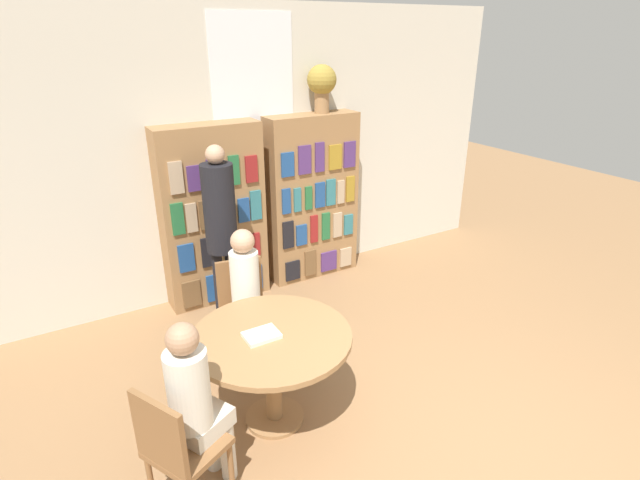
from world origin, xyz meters
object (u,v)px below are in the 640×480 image
(bookshelf_right, at_px, (312,198))
(flower_vase, at_px, (322,83))
(bookshelf_left, at_px, (213,216))
(chair_left_side, at_px, (243,305))
(seated_reader_right, at_px, (196,399))
(reading_table, at_px, (272,350))
(seated_reader_left, at_px, (247,293))
(chair_near_camera, at_px, (177,446))
(librarian_standing, at_px, (220,218))

(bookshelf_right, bearing_deg, flower_vase, 2.14)
(bookshelf_left, bearing_deg, chair_left_side, -98.12)
(seated_reader_right, bearing_deg, reading_table, 90.00)
(bookshelf_left, bearing_deg, bookshelf_right, 0.00)
(reading_table, bearing_deg, seated_reader_left, 80.66)
(chair_left_side, height_order, seated_reader_left, seated_reader_left)
(seated_reader_left, bearing_deg, chair_near_camera, 59.74)
(reading_table, bearing_deg, flower_vase, 51.29)
(flower_vase, bearing_deg, seated_reader_right, -134.04)
(bookshelf_right, height_order, reading_table, bookshelf_right)
(chair_near_camera, relative_size, seated_reader_left, 0.71)
(seated_reader_right, bearing_deg, seated_reader_left, 116.98)
(bookshelf_left, distance_m, chair_near_camera, 2.71)
(bookshelf_right, relative_size, chair_near_camera, 2.12)
(bookshelf_left, xyz_separation_m, reading_table, (-0.31, -2.02, -0.32))
(bookshelf_right, height_order, flower_vase, flower_vase)
(chair_left_side, xyz_separation_m, librarian_standing, (0.06, 0.62, 0.60))
(reading_table, relative_size, seated_reader_left, 0.91)
(bookshelf_right, height_order, librarian_standing, bookshelf_right)
(seated_reader_right, height_order, librarian_standing, librarian_standing)
(seated_reader_left, height_order, librarian_standing, librarian_standing)
(seated_reader_left, distance_m, seated_reader_right, 1.30)
(reading_table, relative_size, librarian_standing, 0.64)
(chair_near_camera, height_order, seated_reader_right, seated_reader_right)
(seated_reader_right, bearing_deg, chair_near_camera, -90.00)
(bookshelf_left, relative_size, chair_left_side, 2.12)
(bookshelf_left, height_order, librarian_standing, bookshelf_left)
(seated_reader_right, bearing_deg, librarian_standing, 128.28)
(bookshelf_left, distance_m, chair_left_side, 1.22)
(flower_vase, height_order, seated_reader_left, flower_vase)
(chair_left_side, height_order, librarian_standing, librarian_standing)
(bookshelf_right, distance_m, flower_vase, 1.27)
(reading_table, height_order, chair_left_side, chair_left_side)
(bookshelf_right, bearing_deg, reading_table, -126.50)
(chair_near_camera, distance_m, chair_left_side, 1.62)
(bookshelf_left, distance_m, flower_vase, 1.82)
(librarian_standing, bearing_deg, seated_reader_left, -96.67)
(bookshelf_left, relative_size, librarian_standing, 1.05)
(chair_left_side, bearing_deg, seated_reader_right, 66.24)
(flower_vase, relative_size, seated_reader_left, 0.40)
(flower_vase, distance_m, reading_table, 3.04)
(seated_reader_left, bearing_deg, chair_left_side, -90.00)
(bookshelf_left, xyz_separation_m, librarian_standing, (-0.10, -0.50, 0.16))
(reading_table, bearing_deg, seated_reader_right, -153.34)
(bookshelf_left, bearing_deg, chair_near_camera, -114.79)
(seated_reader_left, bearing_deg, reading_table, 90.00)
(librarian_standing, bearing_deg, chair_left_side, -95.88)
(chair_near_camera, relative_size, seated_reader_right, 0.71)
(flower_vase, relative_size, chair_left_side, 0.57)
(chair_near_camera, relative_size, chair_left_side, 1.00)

